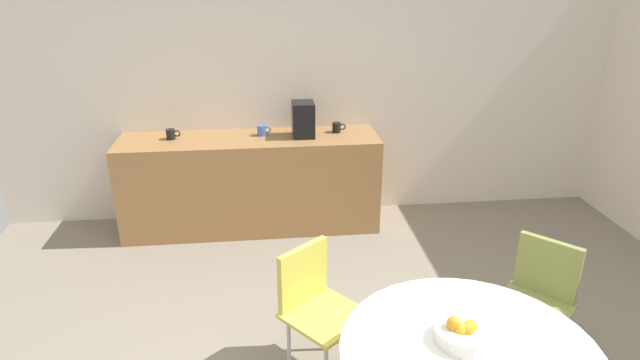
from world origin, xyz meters
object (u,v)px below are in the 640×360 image
Objects in this scene: coffee_maker at (303,119)px; mug_white at (262,130)px; mug_green at (337,127)px; mug_red at (171,134)px; chair_yellow at (314,297)px; fruit_bowl at (462,333)px; chair_olive at (539,290)px.

mug_white is at bearing 170.15° from coffee_maker.
mug_red is at bearing -178.29° from mug_green.
fruit_bowl is (0.63, -0.72, 0.25)m from chair_yellow.
chair_yellow is (-1.39, 0.08, 0.00)m from chair_olive.
mug_green reaches higher than fruit_bowl.
chair_olive is 1.02m from fruit_bowl.
mug_green reaches higher than chair_olive.
mug_green is (0.43, 2.09, 0.43)m from chair_yellow.
coffee_maker reaches higher than mug_green.
fruit_bowl is at bearing -79.02° from coffee_maker.
coffee_maker is at bearing 87.04° from chair_yellow.
mug_red is at bearing -178.11° from mug_white.
chair_olive is at bearing -66.10° from mug_green.
chair_yellow is 0.99m from fruit_bowl.
chair_olive is 1.00× the size of chair_yellow.
fruit_bowl is (-0.76, -0.64, 0.25)m from chair_olive.
fruit_bowl is at bearing -48.86° from chair_yellow.
mug_white is 0.40× the size of coffee_maker.
fruit_bowl is 2.82m from mug_green.
mug_green is at bearing 94.16° from fruit_bowl.
mug_green is (-0.20, 2.81, 0.17)m from fruit_bowl.
chair_olive is 2.41m from mug_green.
mug_white is (-0.91, 2.79, 0.17)m from fruit_bowl.
mug_white reaches higher than fruit_bowl.
coffee_maker is at bearing -9.85° from mug_white.
mug_white is at bearing -178.50° from mug_green.
coffee_maker is (-0.53, 2.73, 0.28)m from fruit_bowl.
mug_green is 0.40× the size of coffee_maker.
mug_red is 1.21m from coffee_maker.
chair_olive is 3.13× the size of fruit_bowl.
chair_olive is 1.39m from chair_yellow.
mug_green is at bearing 113.90° from chair_olive.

